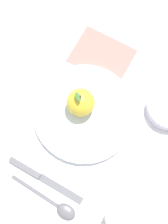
# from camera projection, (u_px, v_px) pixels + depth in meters

# --- Properties ---
(ground_plane) EXTENTS (2.40, 2.40, 0.00)m
(ground_plane) POSITION_uv_depth(u_px,v_px,m) (82.00, 127.00, 0.79)
(ground_plane) COLOR silver
(dinner_plate) EXTENTS (0.26, 0.26, 0.02)m
(dinner_plate) POSITION_uv_depth(u_px,v_px,m) (84.00, 113.00, 0.79)
(dinner_plate) COLOR silver
(dinner_plate) RESTS_ON ground_plane
(apple) EXTENTS (0.07, 0.07, 0.09)m
(apple) POSITION_uv_depth(u_px,v_px,m) (82.00, 102.00, 0.75)
(apple) COLOR gold
(apple) RESTS_ON dinner_plate
(cup) EXTENTS (0.07, 0.07, 0.08)m
(cup) POSITION_uv_depth(u_px,v_px,m) (121.00, 221.00, 0.69)
(cup) COLOR silver
(cup) RESTS_ON ground_plane
(knife) EXTENTS (0.18, 0.13, 0.01)m
(knife) POSITION_uv_depth(u_px,v_px,m) (39.00, 176.00, 0.76)
(knife) COLOR #59595E
(knife) RESTS_ON ground_plane
(spoon) EXTENTS (0.16, 0.12, 0.01)m
(spoon) POSITION_uv_depth(u_px,v_px,m) (59.00, 207.00, 0.74)
(spoon) COLOR #59595E
(spoon) RESTS_ON ground_plane
(linen_napkin) EXTENTS (0.20, 0.19, 0.00)m
(linen_napkin) POSITION_uv_depth(u_px,v_px,m) (102.00, 56.00, 0.84)
(linen_napkin) COLOR gray
(linen_napkin) RESTS_ON ground_plane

